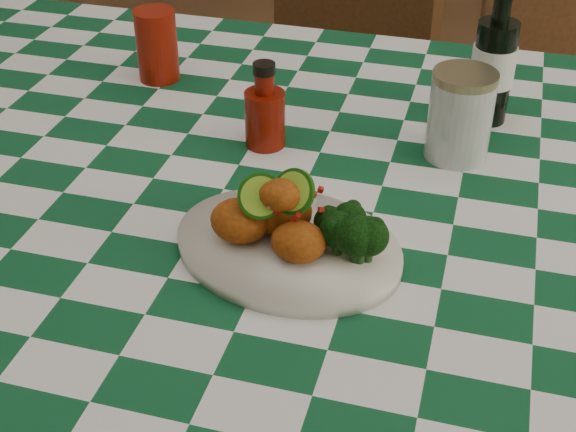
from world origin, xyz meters
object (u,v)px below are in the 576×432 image
(dining_table, at_px, (305,375))
(beer_bottle, at_px, (495,50))
(plate, at_px, (288,247))
(fried_chicken_pile, at_px, (282,211))
(ketchup_bottle, at_px, (265,105))
(red_tumbler, at_px, (157,45))
(wooden_chair_left, at_px, (296,98))
(mason_jar, at_px, (460,115))

(dining_table, height_order, beer_bottle, beer_bottle)
(plate, relative_size, fried_chicken_pile, 2.09)
(dining_table, relative_size, ketchup_bottle, 12.94)
(plate, distance_m, red_tumbler, 0.54)
(plate, bearing_deg, ketchup_bottle, 112.71)
(wooden_chair_left, bearing_deg, beer_bottle, -24.64)
(ketchup_bottle, distance_m, beer_bottle, 0.35)
(fried_chicken_pile, height_order, wooden_chair_left, wooden_chair_left)
(beer_bottle, bearing_deg, red_tumbler, -179.97)
(beer_bottle, bearing_deg, plate, -116.32)
(ketchup_bottle, distance_m, wooden_chair_left, 0.77)
(fried_chicken_pile, bearing_deg, dining_table, 94.00)
(fried_chicken_pile, distance_m, ketchup_bottle, 0.26)
(wooden_chair_left, bearing_deg, plate, -50.82)
(beer_bottle, xyz_separation_m, wooden_chair_left, (-0.44, 0.51, -0.38))
(plate, height_order, wooden_chair_left, wooden_chair_left)
(dining_table, xyz_separation_m, plate, (0.02, -0.18, 0.40))
(fried_chicken_pile, height_order, beer_bottle, beer_bottle)
(wooden_chair_left, bearing_deg, red_tumbler, -76.49)
(fried_chicken_pile, relative_size, mason_jar, 1.04)
(dining_table, height_order, plate, plate)
(red_tumbler, height_order, ketchup_bottle, ketchup_bottle)
(fried_chicken_pile, height_order, mason_jar, mason_jar)
(plate, distance_m, beer_bottle, 0.47)
(red_tumbler, xyz_separation_m, ketchup_bottle, (0.24, -0.17, 0.00))
(fried_chicken_pile, relative_size, beer_bottle, 0.59)
(plate, xyz_separation_m, mason_jar, (0.17, 0.29, 0.06))
(dining_table, height_order, wooden_chair_left, wooden_chair_left)
(red_tumbler, xyz_separation_m, mason_jar, (0.51, -0.12, 0.01))
(plate, distance_m, mason_jar, 0.34)
(plate, xyz_separation_m, fried_chicken_pile, (-0.01, 0.00, 0.05))
(dining_table, relative_size, fried_chicken_pile, 12.32)
(fried_chicken_pile, distance_m, mason_jar, 0.34)
(red_tumbler, bearing_deg, dining_table, -35.95)
(dining_table, relative_size, red_tumbler, 13.89)
(mason_jar, bearing_deg, wooden_chair_left, 122.48)
(dining_table, bearing_deg, beer_bottle, 46.32)
(ketchup_bottle, relative_size, beer_bottle, 0.57)
(dining_table, distance_m, ketchup_bottle, 0.47)
(ketchup_bottle, distance_m, mason_jar, 0.28)
(fried_chicken_pile, relative_size, wooden_chair_left, 0.13)
(plate, bearing_deg, fried_chicken_pile, 180.00)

